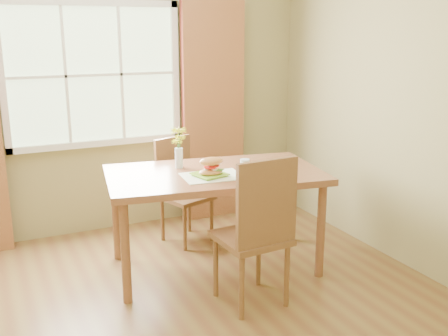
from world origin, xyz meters
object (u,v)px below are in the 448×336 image
chair_near (259,227)px  croissant_sandwich (211,166)px  dining_table (214,182)px  flower_vase (179,143)px  water_glass (245,167)px  chair_far (181,185)px

chair_near → croissant_sandwich: chair_near is taller
dining_table → chair_near: size_ratio=1.65×
dining_table → croissant_sandwich: 0.23m
croissant_sandwich → flower_vase: 0.41m
chair_near → water_glass: size_ratio=9.67×
chair_near → flower_vase: flower_vase is taller
croissant_sandwich → water_glass: 0.28m
dining_table → flower_vase: flower_vase is taller
dining_table → chair_far: (-0.03, 0.70, -0.21)m
dining_table → water_glass: water_glass is taller
chair_near → water_glass: 0.66m
chair_near → croissant_sandwich: (-0.09, 0.58, 0.30)m
dining_table → chair_near: (0.01, -0.71, -0.13)m
dining_table → croissant_sandwich: size_ratio=9.14×
water_glass → dining_table: bearing=142.5°
dining_table → water_glass: size_ratio=15.98×
dining_table → flower_vase: (-0.21, 0.24, 0.28)m
dining_table → chair_far: bearing=101.5°
chair_far → croissant_sandwich: croissant_sandwich is taller
croissant_sandwich → dining_table: bearing=61.1°
dining_table → croissant_sandwich: croissant_sandwich is taller
water_glass → flower_vase: size_ratio=0.34×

